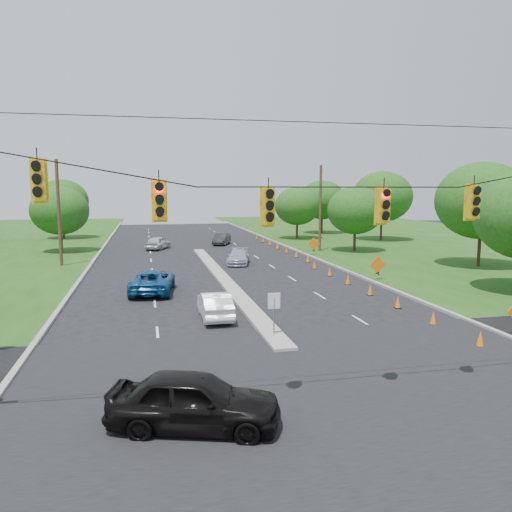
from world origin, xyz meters
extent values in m
plane|color=black|center=(0.00, 0.00, 0.00)|extent=(160.00, 160.00, 0.00)
cube|color=black|center=(0.00, 0.00, 0.00)|extent=(160.00, 14.00, 0.02)
cube|color=gray|center=(-10.10, 30.00, 0.00)|extent=(0.25, 110.00, 0.16)
cube|color=gray|center=(10.10, 30.00, 0.00)|extent=(0.25, 110.00, 0.16)
cube|color=gray|center=(0.00, 21.00, 0.00)|extent=(1.00, 34.00, 0.18)
cylinder|color=gray|center=(0.00, 6.00, 0.90)|extent=(0.06, 0.06, 1.80)
cube|color=white|center=(0.00, 6.00, 1.70)|extent=(0.55, 0.04, 0.70)
cylinder|color=black|center=(0.00, -1.00, 7.00)|extent=(24.00, 0.04, 0.04)
cube|color=yellow|center=(-8.00, -1.00, 6.75)|extent=(0.34, 0.24, 1.00)
cube|color=yellow|center=(-5.00, -1.00, 6.22)|extent=(0.34, 0.24, 1.00)
cube|color=yellow|center=(-2.00, -1.00, 6.05)|extent=(0.34, 0.24, 1.00)
cube|color=yellow|center=(1.50, -1.00, 6.05)|extent=(0.34, 0.24, 1.00)
cube|color=yellow|center=(4.50, -1.00, 6.14)|extent=(0.34, 0.24, 1.00)
cylinder|color=#422D1C|center=(-12.50, 30.00, 4.50)|extent=(0.28, 0.28, 9.00)
cylinder|color=#422D1C|center=(12.50, 35.00, 4.50)|extent=(0.28, 0.28, 9.00)
cone|color=orange|center=(8.11, 3.00, 0.35)|extent=(0.32, 0.32, 0.70)
cone|color=orange|center=(8.11, 6.50, 0.35)|extent=(0.32, 0.32, 0.70)
cone|color=orange|center=(8.11, 10.00, 0.35)|extent=(0.32, 0.32, 0.70)
cone|color=orange|center=(8.11, 13.50, 0.35)|extent=(0.32, 0.32, 0.70)
cone|color=orange|center=(8.11, 17.00, 0.35)|extent=(0.32, 0.32, 0.70)
cone|color=orange|center=(8.11, 20.50, 0.35)|extent=(0.32, 0.32, 0.70)
cone|color=orange|center=(8.11, 24.00, 0.35)|extent=(0.32, 0.32, 0.70)
cone|color=orange|center=(8.71, 27.50, 0.35)|extent=(0.32, 0.32, 0.70)
cone|color=orange|center=(8.71, 31.00, 0.35)|extent=(0.32, 0.32, 0.70)
cone|color=orange|center=(8.71, 34.50, 0.35)|extent=(0.32, 0.32, 0.70)
cone|color=orange|center=(8.71, 38.00, 0.35)|extent=(0.32, 0.32, 0.70)
cone|color=orange|center=(8.71, 41.50, 0.35)|extent=(0.32, 0.32, 0.70)
cone|color=orange|center=(8.71, 45.00, 0.35)|extent=(0.32, 0.32, 0.70)
cone|color=orange|center=(8.71, 48.50, 0.35)|extent=(0.32, 0.32, 0.70)
cube|color=black|center=(10.80, 18.00, 0.55)|extent=(0.06, 0.58, 0.26)
cube|color=black|center=(10.80, 18.00, 0.55)|extent=(0.06, 0.58, 0.26)
cube|color=orange|center=(10.80, 18.00, 1.15)|extent=(1.27, 0.05, 1.27)
cube|color=black|center=(10.80, 32.00, 0.55)|extent=(0.06, 0.58, 0.26)
cube|color=black|center=(10.80, 32.00, 0.55)|extent=(0.06, 0.58, 0.26)
cube|color=orange|center=(10.80, 32.00, 1.15)|extent=(1.27, 0.05, 1.27)
cylinder|color=black|center=(-14.00, 40.00, 1.26)|extent=(0.28, 0.28, 2.52)
ellipsoid|color=#194C14|center=(-14.00, 40.00, 4.34)|extent=(5.88, 5.88, 5.04)
cylinder|color=black|center=(-16.00, 55.00, 1.44)|extent=(0.28, 0.28, 2.88)
ellipsoid|color=#194C14|center=(-16.00, 55.00, 4.96)|extent=(6.72, 6.72, 5.76)
cylinder|color=black|center=(22.00, 22.00, 1.62)|extent=(0.28, 0.28, 3.24)
ellipsoid|color=#194C14|center=(22.00, 22.00, 5.58)|extent=(7.56, 7.56, 6.48)
cylinder|color=black|center=(16.00, 34.00, 1.26)|extent=(0.28, 0.28, 2.52)
ellipsoid|color=#194C14|center=(16.00, 34.00, 4.34)|extent=(5.88, 5.88, 5.04)
cylinder|color=black|center=(24.00, 44.00, 1.62)|extent=(0.28, 0.28, 3.24)
ellipsoid|color=#194C14|center=(24.00, 44.00, 5.58)|extent=(7.56, 7.56, 6.48)
cylinder|color=black|center=(20.00, 55.00, 1.44)|extent=(0.28, 0.28, 2.88)
ellipsoid|color=#194C14|center=(20.00, 55.00, 4.96)|extent=(6.72, 6.72, 5.76)
cylinder|color=black|center=(14.00, 48.00, 1.26)|extent=(0.28, 0.28, 2.52)
ellipsoid|color=#194C14|center=(14.00, 48.00, 4.34)|extent=(5.88, 5.88, 5.04)
imported|color=black|center=(-4.21, -1.61, 0.81)|extent=(5.08, 3.19, 1.61)
imported|color=white|center=(-2.06, 10.06, 0.68)|extent=(1.44, 4.13, 1.36)
imported|color=navy|center=(-5.05, 17.16, 0.75)|extent=(3.17, 5.67, 1.50)
imported|color=#A6A6BC|center=(2.47, 27.97, 0.64)|extent=(2.85, 4.71, 1.28)
imported|color=silver|center=(-4.15, 40.51, 0.72)|extent=(3.23, 4.55, 1.44)
imported|color=black|center=(3.36, 43.61, 0.68)|extent=(2.81, 4.40, 1.37)
camera|label=1|loc=(-5.37, -14.63, 6.54)|focal=35.00mm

